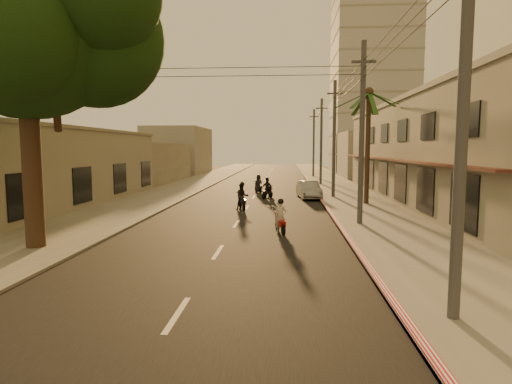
% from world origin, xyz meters
% --- Properties ---
extents(ground, '(160.00, 160.00, 0.00)m').
position_xyz_m(ground, '(0.00, 0.00, 0.00)').
color(ground, '#383023').
rests_on(ground, ground).
extents(road, '(10.00, 140.00, 0.02)m').
position_xyz_m(road, '(0.00, 20.00, 0.01)').
color(road, black).
rests_on(road, ground).
extents(sidewalk_right, '(5.00, 140.00, 0.12)m').
position_xyz_m(sidewalk_right, '(7.50, 20.00, 0.06)').
color(sidewalk_right, slate).
rests_on(sidewalk_right, ground).
extents(sidewalk_left, '(5.00, 140.00, 0.12)m').
position_xyz_m(sidewalk_left, '(-7.50, 20.00, 0.06)').
color(sidewalk_left, slate).
rests_on(sidewalk_left, ground).
extents(curb_stripe, '(0.20, 60.00, 0.20)m').
position_xyz_m(curb_stripe, '(5.10, 15.00, 0.10)').
color(curb_stripe, '#B61323').
rests_on(curb_stripe, ground).
extents(shophouse_row, '(8.80, 34.20, 7.30)m').
position_xyz_m(shophouse_row, '(13.95, 18.00, 3.65)').
color(shophouse_row, gray).
rests_on(shophouse_row, ground).
extents(left_building, '(8.20, 24.20, 5.20)m').
position_xyz_m(left_building, '(-13.98, 14.00, 2.60)').
color(left_building, gray).
rests_on(left_building, ground).
extents(distant_tower, '(12.10, 12.10, 28.00)m').
position_xyz_m(distant_tower, '(16.00, 56.00, 14.00)').
color(distant_tower, '#B7B5B2').
rests_on(distant_tower, ground).
extents(broadleaf_tree, '(9.60, 8.70, 12.10)m').
position_xyz_m(broadleaf_tree, '(-6.61, 2.14, 8.48)').
color(broadleaf_tree, black).
rests_on(broadleaf_tree, ground).
extents(palm_tree, '(5.00, 5.00, 8.20)m').
position_xyz_m(palm_tree, '(8.00, 16.00, 7.15)').
color(palm_tree, black).
rests_on(palm_tree, ground).
extents(utility_poles, '(1.20, 48.26, 9.00)m').
position_xyz_m(utility_poles, '(6.20, 20.00, 6.54)').
color(utility_poles, '#38383A').
rests_on(utility_poles, ground).
extents(filler_right, '(8.00, 14.00, 6.00)m').
position_xyz_m(filler_right, '(14.00, 45.00, 3.00)').
color(filler_right, gray).
rests_on(filler_right, ground).
extents(filler_left_near, '(8.00, 14.00, 4.40)m').
position_xyz_m(filler_left_near, '(-14.00, 34.00, 2.20)').
color(filler_left_near, gray).
rests_on(filler_left_near, ground).
extents(filler_left_far, '(8.00, 14.00, 7.00)m').
position_xyz_m(filler_left_far, '(-14.00, 52.00, 3.50)').
color(filler_left_far, gray).
rests_on(filler_left_far, ground).
extents(scooter_red, '(0.80, 1.60, 1.60)m').
position_xyz_m(scooter_red, '(2.27, 5.74, 0.71)').
color(scooter_red, black).
rests_on(scooter_red, ground).
extents(scooter_mid_a, '(1.14, 1.76, 1.77)m').
position_xyz_m(scooter_mid_a, '(-0.21, 13.09, 0.81)').
color(scooter_mid_a, black).
rests_on(scooter_mid_a, ground).
extents(scooter_mid_b, '(1.21, 1.58, 1.66)m').
position_xyz_m(scooter_mid_b, '(1.10, 19.08, 0.76)').
color(scooter_mid_b, black).
rests_on(scooter_mid_b, ground).
extents(scooter_far_a, '(1.09, 1.54, 1.60)m').
position_xyz_m(scooter_far_a, '(0.15, 23.63, 0.73)').
color(scooter_far_a, black).
rests_on(scooter_far_a, ground).
extents(parked_car, '(2.37, 4.45, 1.36)m').
position_xyz_m(parked_car, '(4.27, 19.38, 0.68)').
color(parked_car, gray).
rests_on(parked_car, ground).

